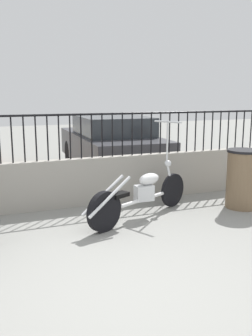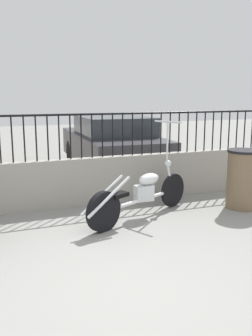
# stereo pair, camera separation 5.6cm
# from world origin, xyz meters

# --- Properties ---
(ground_plane) EXTENTS (40.00, 40.00, 0.00)m
(ground_plane) POSITION_xyz_m (0.00, 0.00, 0.00)
(ground_plane) COLOR gray
(low_wall) EXTENTS (8.34, 0.18, 0.82)m
(low_wall) POSITION_xyz_m (0.00, 2.95, 0.41)
(low_wall) COLOR #9E998E
(low_wall) RESTS_ON ground_plane
(fence_railing) EXTENTS (8.34, 0.04, 0.75)m
(fence_railing) POSITION_xyz_m (-0.00, 2.95, 1.32)
(fence_railing) COLOR black
(fence_railing) RESTS_ON low_wall
(motorcycle_white) EXTENTS (2.08, 1.09, 1.47)m
(motorcycle_white) POSITION_xyz_m (0.96, 1.92, 0.38)
(motorcycle_white) COLOR black
(motorcycle_white) RESTS_ON ground_plane
(trash_bin) EXTENTS (0.57, 0.57, 0.98)m
(trash_bin) POSITION_xyz_m (2.84, 1.83, 0.49)
(trash_bin) COLOR brown
(trash_bin) RESTS_ON ground_plane
(car_dark_grey) EXTENTS (1.91, 4.23, 1.36)m
(car_dark_grey) POSITION_xyz_m (1.78, 5.47, 0.69)
(car_dark_grey) COLOR black
(car_dark_grey) RESTS_ON ground_plane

